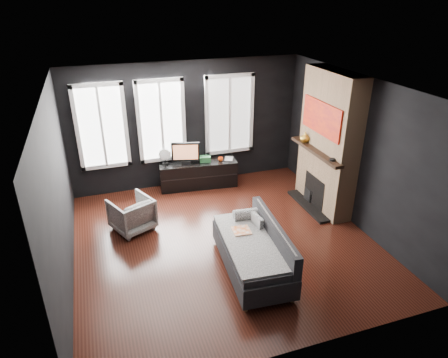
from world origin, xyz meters
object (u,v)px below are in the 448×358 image
object	(u,v)px
armchair	(132,213)
monitor	(186,152)
sofa	(252,248)
book	(225,154)
media_console	(198,174)
mug	(221,159)
mantel_vase	(305,137)

from	to	relation	value
armchair	monitor	world-z (taller)	monitor
sofa	book	size ratio (longest dim) A/B	7.64
sofa	armchair	bearing A→B (deg)	136.69
media_console	book	xyz separation A→B (m)	(0.61, -0.04, 0.41)
sofa	book	xyz separation A→B (m)	(0.60, 3.08, 0.30)
media_console	mug	bearing A→B (deg)	-7.65
armchair	media_console	distance (m)	2.09
media_console	book	distance (m)	0.74
armchair	book	size ratio (longest dim) A/B	2.85
book	mantel_vase	xyz separation A→B (m)	(1.29, -1.15, 0.63)
mug	mantel_vase	bearing A→B (deg)	-37.09
mantel_vase	mug	bearing A→B (deg)	142.91
sofa	monitor	bearing A→B (deg)	99.53
sofa	armchair	world-z (taller)	sofa
book	mug	bearing A→B (deg)	-149.23
mug	book	size ratio (longest dim) A/B	0.45
monitor	book	distance (m)	0.89
monitor	mug	xyz separation A→B (m)	(0.75, -0.11, -0.22)
monitor	armchair	bearing A→B (deg)	-120.78
monitor	mantel_vase	world-z (taller)	mantel_vase
monitor	book	world-z (taller)	monitor
monitor	sofa	bearing A→B (deg)	-70.47
sofa	monitor	distance (m)	3.16
mug	sofa	bearing A→B (deg)	-98.98
mug	mantel_vase	distance (m)	1.91
sofa	media_console	size ratio (longest dim) A/B	1.10
monitor	mug	bearing A→B (deg)	6.38
sofa	mug	distance (m)	3.05
mug	book	world-z (taller)	book
book	mantel_vase	distance (m)	1.84
armchair	book	world-z (taller)	book
media_console	monitor	distance (m)	0.62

